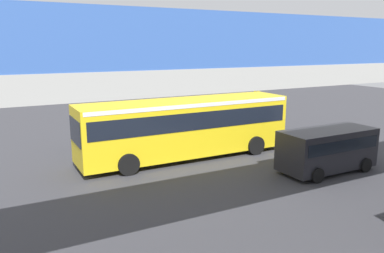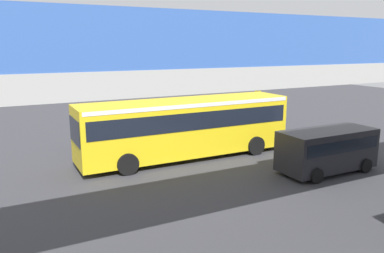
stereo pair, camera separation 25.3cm
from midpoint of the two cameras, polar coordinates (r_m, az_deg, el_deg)
name	(u,v)px [view 1 (the left image)]	position (r m, az deg, el deg)	size (l,w,h in m)	color
ground	(196,153)	(21.47, 0.30, -4.06)	(80.00, 80.00, 0.00)	#38383D
city_bus	(186,124)	(20.26, -1.26, 0.45)	(11.54, 2.85, 3.15)	yellow
parked_van	(327,147)	(19.29, 19.21, -2.97)	(4.80, 2.17, 2.05)	black
pedestrian	(78,133)	(23.60, -16.93, -0.90)	(0.38, 0.38, 1.79)	#2D2D38
traffic_sign	(256,103)	(27.99, 9.33, 3.52)	(0.08, 0.60, 2.80)	slate
lane_dash_leftmost	(231,137)	(25.53, 5.57, -1.51)	(2.00, 0.20, 0.01)	silver
lane_dash_left	(177,144)	(23.61, -2.56, -2.58)	(2.00, 0.20, 0.01)	silver
lane_dash_centre	(114,152)	(22.25, -11.92, -3.74)	(2.00, 0.20, 0.01)	silver
pedestrian_overpass	(361,82)	(12.58, 23.41, 6.14)	(27.13, 2.60, 6.60)	#9E9E99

